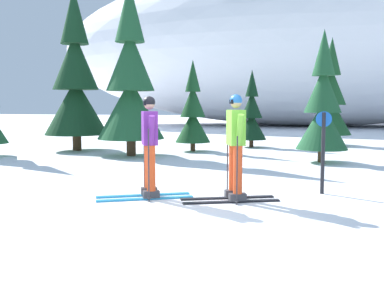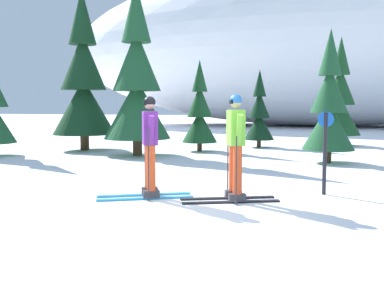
% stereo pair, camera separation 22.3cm
% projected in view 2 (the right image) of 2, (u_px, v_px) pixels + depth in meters
% --- Properties ---
extents(ground_plane, '(120.00, 120.00, 0.00)m').
position_uv_depth(ground_plane, '(183.00, 213.00, 6.52)').
color(ground_plane, white).
extents(skier_lime_jacket, '(1.67, 0.97, 1.79)m').
position_uv_depth(skier_lime_jacket, '(235.00, 146.00, 7.25)').
color(skier_lime_jacket, black).
rests_on(skier_lime_jacket, ground).
extents(skier_purple_jacket, '(1.67, 1.07, 1.76)m').
position_uv_depth(skier_purple_jacket, '(150.00, 145.00, 7.53)').
color(skier_purple_jacket, '#2893CC').
rests_on(skier_purple_jacket, ground).
extents(pine_tree_left, '(2.20, 2.20, 5.69)m').
position_uv_depth(pine_tree_left, '(83.00, 83.00, 15.34)').
color(pine_tree_left, '#47301E').
rests_on(pine_tree_left, ground).
extents(pine_tree_center_left, '(2.10, 2.10, 5.45)m').
position_uv_depth(pine_tree_center_left, '(137.00, 84.00, 13.67)').
color(pine_tree_center_left, '#47301E').
rests_on(pine_tree_center_left, ground).
extents(pine_tree_center, '(1.22, 1.22, 3.16)m').
position_uv_depth(pine_tree_center, '(200.00, 113.00, 15.06)').
color(pine_tree_center, '#47301E').
rests_on(pine_tree_center, ground).
extents(pine_tree_center_right, '(1.14, 1.14, 2.94)m').
position_uv_depth(pine_tree_center_right, '(259.00, 115.00, 16.47)').
color(pine_tree_center_right, '#47301E').
rests_on(pine_tree_center_right, ground).
extents(pine_tree_right, '(1.43, 1.43, 3.70)m').
position_uv_depth(pine_tree_right, '(329.00, 107.00, 12.01)').
color(pine_tree_right, '#47301E').
rests_on(pine_tree_right, ground).
extents(pine_tree_far_right, '(1.65, 1.65, 4.27)m').
position_uv_depth(pine_tree_far_right, '(340.00, 100.00, 17.13)').
color(pine_tree_far_right, '#47301E').
rests_on(pine_tree_far_right, ground).
extents(snow_ridge_background, '(39.63, 17.90, 11.98)m').
position_uv_depth(snow_ridge_background, '(322.00, 47.00, 32.82)').
color(snow_ridge_background, white).
rests_on(snow_ridge_background, ground).
extents(trail_marker_post, '(0.28, 0.07, 1.50)m').
position_uv_depth(trail_marker_post, '(325.00, 148.00, 7.77)').
color(trail_marker_post, black).
rests_on(trail_marker_post, ground).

